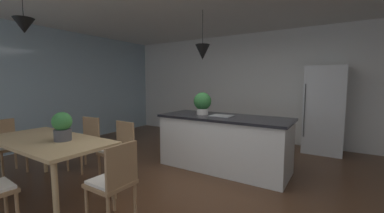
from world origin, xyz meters
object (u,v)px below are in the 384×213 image
Objects in this scene: chair_far_right at (119,149)px; kitchen_island at (224,142)px; dining_table at (47,144)px; refrigerator at (324,110)px; chair_far_left at (85,141)px; potted_plant_on_table at (62,126)px; potted_plant_on_island at (202,102)px; chair_kitchen_end at (114,180)px; chair_window_end at (7,145)px.

chair_far_right is 1.71m from kitchen_island.
refrigerator is at bearing 54.34° from dining_table.
chair_far_left is 1.00× the size of chair_far_right.
kitchen_island is at bearing 57.15° from potted_plant_on_table.
potted_plant_on_island is (1.55, 1.28, 0.64)m from chair_far_left.
potted_plant_on_table reaches higher than chair_far_right.
refrigerator reaches higher than chair_far_left.
potted_plant_on_table is (-1.04, 0.07, 0.45)m from chair_kitchen_end.
chair_far_right is at bearing 0.01° from chair_far_left.
potted_plant_on_table is at bearing -47.55° from chair_far_left.
chair_far_left is 1.00× the size of chair_kitchen_end.
kitchen_island is at bearing 36.28° from chair_window_end.
chair_far_right is 1.00× the size of chair_kitchen_end.
chair_far_left is 0.40× the size of kitchen_island.
chair_far_left is at bearing 42.80° from chair_window_end.
chair_window_end is (-1.29, -0.00, -0.19)m from dining_table.
potted_plant_on_island is (0.71, 1.28, 0.64)m from chair_far_right.
dining_table is at bearing 179.99° from chair_kitchen_end.
kitchen_island is (1.55, 2.08, -0.20)m from dining_table.
chair_far_left is 2.21× the size of potted_plant_on_island.
refrigerator is at bearing 44.34° from chair_far_left.
refrigerator is (4.20, 4.06, 0.43)m from chair_window_end.
chair_kitchen_end is 4.39m from refrigerator.
chair_far_right is 1.60m from potted_plant_on_island.
chair_kitchen_end is at bearing -111.76° from refrigerator.
potted_plant_on_island reaches higher than chair_far_left.
kitchen_island is 1.21× the size of refrigerator.
chair_kitchen_end is 2.38× the size of potted_plant_on_table.
potted_plant_on_island is at bearing 94.42° from chair_kitchen_end.
potted_plant_on_table is at bearing -113.58° from potted_plant_on_island.
chair_far_right is at bearing -127.48° from refrigerator.
dining_table is 2.41m from potted_plant_on_island.
chair_far_right is at bearing -131.59° from kitchen_island.
potted_plant_on_island is (1.13, 2.08, 0.45)m from dining_table.
potted_plant_on_island is 2.20m from potted_plant_on_table.
refrigerator reaches higher than chair_window_end.
potted_plant_on_table is at bearing -102.63° from chair_far_right.
refrigerator reaches higher than chair_kitchen_end.
chair_far_left is at bearing -135.66° from refrigerator.
chair_window_end is at bearing -179.82° from dining_table.
chair_kitchen_end is 0.40× the size of kitchen_island.
refrigerator is at bearing 68.24° from chair_kitchen_end.
chair_far_right is 0.40× the size of kitchen_island.
chair_window_end is at bearing -143.72° from kitchen_island.
potted_plant_on_table reaches higher than chair_far_left.
refrigerator is 4.57× the size of potted_plant_on_island.
kitchen_island is (2.84, 2.09, -0.01)m from chair_window_end.
chair_far_right is (0.84, 0.00, 0.00)m from chair_far_left.
kitchen_island is (1.97, 1.28, -0.01)m from chair_far_left.
chair_kitchen_end is at bearing -0.01° from dining_table.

